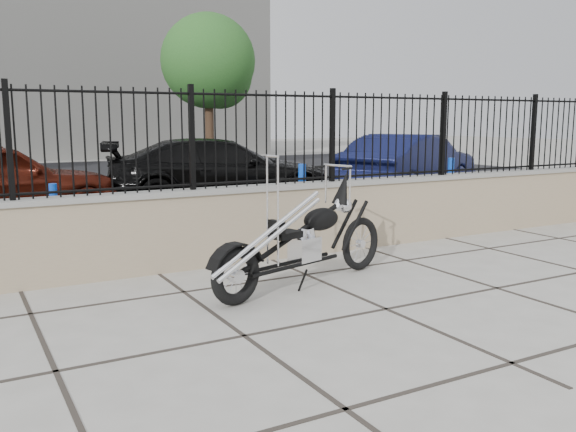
{
  "coord_description": "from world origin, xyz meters",
  "views": [
    {
      "loc": [
        -3.56,
        -4.45,
        1.8
      ],
      "look_at": [
        -0.31,
        1.39,
        0.74
      ],
      "focal_mm": 38.0,
      "sensor_mm": 36.0,
      "label": 1
    }
  ],
  "objects": [
    {
      "name": "retaining_wall",
      "position": [
        0.0,
        2.5,
        0.48
      ],
      "size": [
        14.0,
        0.36,
        0.96
      ],
      "primitive_type": "cube",
      "color": "gray",
      "rests_on": "ground_plane"
    },
    {
      "name": "chopper_motorcycle",
      "position": [
        -0.31,
        1.09,
        0.74
      ],
      "size": [
        2.48,
        1.1,
        1.47
      ],
      "primitive_type": null,
      "rotation": [
        0.0,
        0.0,
        0.28
      ],
      "color": "black",
      "rests_on": "ground_plane"
    },
    {
      "name": "bollard_b",
      "position": [
        1.57,
        4.28,
        0.53
      ],
      "size": [
        0.14,
        0.14,
        1.07
      ],
      "primitive_type": "cylinder",
      "rotation": [
        0.0,
        0.0,
        0.14
      ],
      "color": "blue",
      "rests_on": "ground_plane"
    },
    {
      "name": "bollard_c",
      "position": [
        5.19,
        4.57,
        0.52
      ],
      "size": [
        0.15,
        0.15,
        1.04
      ],
      "primitive_type": "cylinder",
      "rotation": [
        0.0,
        0.0,
        0.22
      ],
      "color": "blue",
      "rests_on": "ground_plane"
    },
    {
      "name": "background_building",
      "position": [
        0.0,
        26.5,
        4.0
      ],
      "size": [
        22.0,
        6.0,
        8.0
      ],
      "primitive_type": "cube",
      "color": "beige",
      "rests_on": "ground_plane"
    },
    {
      "name": "bollard_a",
      "position": [
        -2.33,
        4.42,
        0.46
      ],
      "size": [
        0.12,
        0.12,
        0.92
      ],
      "primitive_type": "cylinder",
      "rotation": [
        0.0,
        0.0,
        -0.05
      ],
      "color": "#0D26D1",
      "rests_on": "ground_plane"
    },
    {
      "name": "car_blue",
      "position": [
        6.0,
        6.77,
        0.73
      ],
      "size": [
        4.67,
        3.14,
        1.46
      ],
      "primitive_type": "imported",
      "rotation": [
        0.0,
        0.0,
        1.97
      ],
      "color": "#10143A",
      "rests_on": "parking_lot"
    },
    {
      "name": "iron_fence",
      "position": [
        0.0,
        2.5,
        1.56
      ],
      "size": [
        14.0,
        0.08,
        1.2
      ],
      "primitive_type": "cube",
      "color": "black",
      "rests_on": "retaining_wall"
    },
    {
      "name": "tree_right",
      "position": [
        4.92,
        16.71,
        4.03
      ],
      "size": [
        3.41,
        3.41,
        5.75
      ],
      "rotation": [
        0.0,
        0.0,
        0.01
      ],
      "color": "#382619",
      "rests_on": "ground_plane"
    },
    {
      "name": "parking_lot",
      "position": [
        0.0,
        12.5,
        0.0
      ],
      "size": [
        30.0,
        30.0,
        0.0
      ],
      "primitive_type": "plane",
      "color": "black",
      "rests_on": "ground"
    },
    {
      "name": "car_black",
      "position": [
        1.47,
        7.47,
        0.7
      ],
      "size": [
        5.17,
        3.13,
        1.4
      ],
      "primitive_type": "imported",
      "rotation": [
        0.0,
        0.0,
        1.31
      ],
      "color": "black",
      "rests_on": "parking_lot"
    },
    {
      "name": "ground_plane",
      "position": [
        0.0,
        0.0,
        0.0
      ],
      "size": [
        90.0,
        90.0,
        0.0
      ],
      "primitive_type": "plane",
      "color": "#99968E",
      "rests_on": "ground"
    }
  ]
}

